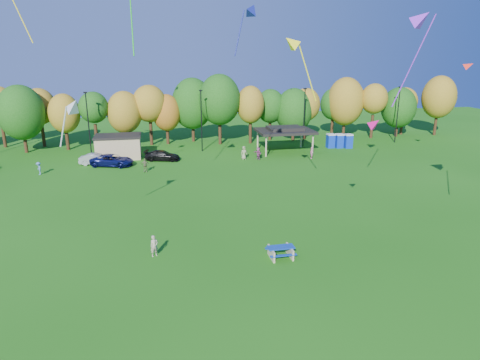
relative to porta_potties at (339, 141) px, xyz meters
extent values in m
plane|color=#19600F|center=(-23.21, -37.96, -1.10)|extent=(160.00, 160.00, 0.00)
cylinder|color=black|center=(-51.24, 10.96, 0.96)|extent=(0.50, 0.50, 4.12)
cylinder|color=black|center=(-46.96, 6.24, 0.68)|extent=(0.50, 0.50, 3.56)
ellipsoid|color=#144C0F|center=(-46.96, 6.24, 4.84)|extent=(6.62, 6.62, 8.00)
cylinder|color=black|center=(-45.33, 10.29, 0.80)|extent=(0.50, 0.50, 3.79)
ellipsoid|color=olive|center=(-45.33, 10.29, 5.22)|extent=(4.94, 4.94, 5.58)
cylinder|color=black|center=(-41.22, 7.05, 0.57)|extent=(0.50, 0.50, 3.34)
ellipsoid|color=olive|center=(-41.22, 7.05, 4.47)|extent=(4.61, 4.61, 5.88)
cylinder|color=black|center=(-36.93, 6.88, 0.81)|extent=(0.50, 0.50, 3.82)
ellipsoid|color=#144C0F|center=(-36.93, 6.88, 5.26)|extent=(4.43, 4.43, 4.73)
cylinder|color=black|center=(-32.51, 7.54, 0.53)|extent=(0.50, 0.50, 3.25)
ellipsoid|color=olive|center=(-32.51, 7.54, 4.32)|extent=(5.33, 5.33, 6.53)
cylinder|color=black|center=(-28.66, 8.11, 0.88)|extent=(0.50, 0.50, 3.96)
ellipsoid|color=olive|center=(-28.66, 8.11, 5.51)|extent=(5.31, 5.31, 5.82)
cylinder|color=black|center=(-26.06, 8.38, 0.43)|extent=(0.50, 0.50, 3.05)
ellipsoid|color=#995914|center=(-26.06, 8.38, 3.98)|extent=(4.54, 4.54, 5.87)
cylinder|color=black|center=(-21.79, 9.57, 0.79)|extent=(0.50, 0.50, 3.77)
ellipsoid|color=#144C0F|center=(-21.79, 9.57, 5.19)|extent=(6.69, 6.69, 8.35)
cylinder|color=black|center=(-17.75, 6.57, 1.04)|extent=(0.50, 0.50, 4.28)
ellipsoid|color=#144C0F|center=(-17.75, 6.57, 6.04)|extent=(6.64, 6.64, 8.01)
cylinder|color=black|center=(-12.79, 6.25, 0.78)|extent=(0.50, 0.50, 3.76)
ellipsoid|color=olive|center=(-12.79, 6.25, 5.17)|extent=(4.49, 4.49, 6.02)
cylinder|color=black|center=(-8.92, 8.29, 0.62)|extent=(0.50, 0.50, 3.43)
ellipsoid|color=#144C0F|center=(-8.92, 8.29, 4.62)|extent=(4.77, 4.77, 5.63)
cylinder|color=black|center=(-5.09, 7.43, 0.38)|extent=(0.50, 0.50, 2.95)
ellipsoid|color=#144C0F|center=(-5.09, 7.43, 3.83)|extent=(6.14, 6.14, 7.54)
cylinder|color=black|center=(-2.82, 7.90, 0.66)|extent=(0.50, 0.50, 3.52)
ellipsoid|color=olive|center=(-2.82, 7.90, 4.77)|extent=(4.78, 4.78, 5.53)
cylinder|color=black|center=(2.85, 9.55, 0.60)|extent=(0.50, 0.50, 3.39)
ellipsoid|color=#144C0F|center=(2.85, 9.55, 4.55)|extent=(4.54, 4.54, 5.46)
cylinder|color=black|center=(4.49, 8.27, 0.76)|extent=(0.50, 0.50, 3.72)
ellipsoid|color=olive|center=(4.49, 8.27, 5.10)|extent=(6.32, 6.32, 8.24)
cylinder|color=black|center=(8.78, 6.31, 0.93)|extent=(0.50, 0.50, 4.06)
ellipsoid|color=olive|center=(8.78, 6.31, 5.67)|extent=(4.50, 4.50, 5.13)
cylinder|color=black|center=(13.87, 6.84, 0.43)|extent=(0.50, 0.50, 3.05)
ellipsoid|color=#144C0F|center=(13.87, 6.84, 3.99)|extent=(5.97, 5.97, 7.05)
cylinder|color=black|center=(15.78, 8.39, 0.68)|extent=(0.50, 0.50, 3.55)
ellipsoid|color=olive|center=(15.78, 8.39, 4.83)|extent=(4.60, 4.60, 4.99)
cylinder|color=black|center=(21.30, 6.55, 0.94)|extent=(0.50, 0.50, 4.07)
ellipsoid|color=olive|center=(21.30, 6.55, 5.68)|extent=(5.83, 5.83, 7.42)
cylinder|color=black|center=(-37.21, 2.04, 3.40)|extent=(0.16, 0.16, 9.00)
cube|color=black|center=(-37.21, 2.04, 7.90)|extent=(0.50, 0.25, 0.18)
cylinder|color=black|center=(-21.21, 2.04, 3.40)|extent=(0.16, 0.16, 9.00)
cube|color=black|center=(-21.21, 2.04, 7.90)|extent=(0.50, 0.25, 0.18)
cylinder|color=black|center=(-5.21, 2.04, 3.40)|extent=(0.16, 0.16, 9.00)
cube|color=black|center=(-5.21, 2.04, 7.90)|extent=(0.50, 0.25, 0.18)
cylinder|color=black|center=(10.79, 2.04, 3.40)|extent=(0.16, 0.16, 9.00)
cube|color=black|center=(10.79, 2.04, 7.90)|extent=(0.50, 0.25, 0.18)
cube|color=tan|center=(-33.21, 0.04, 0.40)|extent=(6.00, 4.00, 3.00)
cube|color=black|center=(-33.21, 0.04, 2.03)|extent=(6.30, 4.30, 0.25)
cylinder|color=tan|center=(-12.71, -3.46, 0.40)|extent=(0.24, 0.24, 3.00)
cylinder|color=tan|center=(-5.71, -3.46, 0.40)|extent=(0.24, 0.24, 3.00)
cylinder|color=tan|center=(-12.71, 1.54, 0.40)|extent=(0.24, 0.24, 3.00)
cylinder|color=tan|center=(-5.71, 1.54, 0.40)|extent=(0.24, 0.24, 3.00)
cube|color=black|center=(-9.21, -0.96, 2.05)|extent=(8.20, 6.20, 0.35)
cube|color=black|center=(-9.21, -0.96, 2.45)|extent=(5.00, 3.50, 0.45)
cube|color=#0D31B4|center=(-1.30, 0.36, -0.10)|extent=(1.10, 1.10, 2.00)
cube|color=silver|center=(-1.30, 0.36, 0.99)|extent=(1.15, 1.15, 0.18)
cube|color=#0D31B4|center=(0.00, 0.05, -0.10)|extent=(1.10, 1.10, 2.00)
cube|color=silver|center=(0.00, 0.05, 0.99)|extent=(1.15, 1.15, 0.18)
cube|color=#0D31B4|center=(1.30, -0.41, -0.10)|extent=(1.10, 1.10, 2.00)
cube|color=silver|center=(1.30, -0.41, 0.99)|extent=(1.15, 1.15, 0.18)
cube|color=tan|center=(-20.44, -34.01, -0.71)|extent=(0.15, 1.57, 0.78)
cube|color=tan|center=(-19.03, -33.99, -0.71)|extent=(0.15, 1.57, 0.78)
cube|color=#113A9B|center=(-19.73, -34.00, -0.29)|extent=(1.96, 0.84, 0.06)
cube|color=#113A9B|center=(-19.72, -34.67, -0.62)|extent=(1.95, 0.29, 0.05)
cube|color=#113A9B|center=(-19.74, -33.33, -0.62)|extent=(1.95, 0.29, 0.05)
imported|color=tan|center=(-28.70, -31.95, -0.29)|extent=(0.69, 0.59, 1.61)
imported|color=#9D9CA2|center=(-35.87, -3.24, -0.37)|extent=(4.59, 2.09, 1.46)
imported|color=#0C1149|center=(-33.79, -4.48, -0.33)|extent=(6.03, 4.16, 1.53)
imported|color=black|center=(-27.27, -2.77, -0.40)|extent=(5.14, 3.16, 1.39)
imported|color=gray|center=(-16.12, -4.35, -0.17)|extent=(1.02, 0.79, 1.85)
imported|color=#646C42|center=(-29.55, -8.36, -0.23)|extent=(1.06, 0.54, 1.73)
imported|color=#C45C86|center=(-6.76, -5.83, -0.28)|extent=(0.40, 0.60, 1.64)
imported|color=#4C72A9|center=(-42.20, -6.97, -0.32)|extent=(0.93, 1.16, 1.56)
imported|color=#933D74|center=(-14.20, -4.85, -0.23)|extent=(1.06, 1.70, 1.74)
cone|color=#952BE6|center=(-5.15, -25.88, 15.98)|extent=(2.72, 2.78, 2.25)
cylinder|color=#952BE6|center=(-6.72, -27.70, 12.38)|extent=(1.92, 2.21, 7.55)
cylinder|color=yellow|center=(-38.96, -18.85, 16.34)|extent=(1.77, 0.56, 4.73)
cone|color=silver|center=(-33.57, -29.69, 9.68)|extent=(1.84, 1.77, 1.44)
cylinder|color=silver|center=(-34.28, -30.24, 8.33)|extent=(0.95, 0.77, 2.85)
cone|color=#C70B69|center=(-12.69, -33.12, 8.31)|extent=(1.44, 1.44, 1.17)
cone|color=#FFF21A|center=(-17.28, -27.21, 13.95)|extent=(1.71, 1.31, 1.66)
cylinder|color=#FFF21A|center=(-15.78, -27.15, 11.70)|extent=(1.81, 0.18, 4.73)
cone|color=red|center=(7.35, -17.00, 11.75)|extent=(1.71, 1.66, 1.38)
cylinder|color=green|center=(-29.45, -24.30, 16.22)|extent=(0.17, 2.49, 6.61)
cone|color=navy|center=(-19.78, -24.37, 16.59)|extent=(1.89, 1.87, 1.51)
cylinder|color=navy|center=(-20.65, -23.55, 14.79)|extent=(1.13, 1.08, 3.79)
camera|label=1|loc=(-28.27, -61.01, 13.21)|focal=32.00mm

